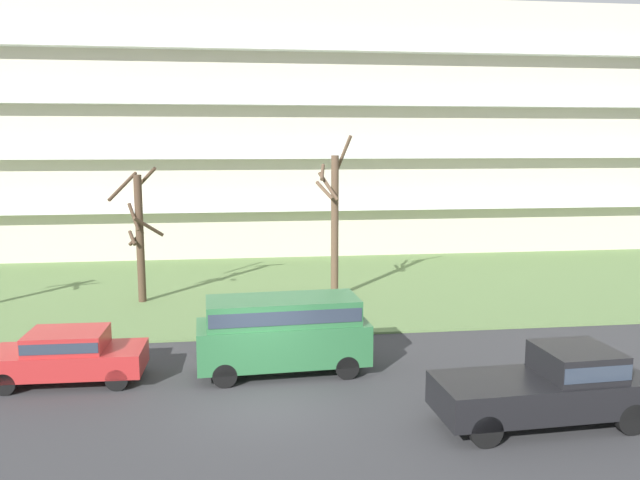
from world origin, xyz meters
TOP-DOWN VIEW (x-y plane):
  - ground at (0.00, 0.00)m, footprint 160.00×160.00m
  - grass_lawn_strip at (0.00, 14.00)m, footprint 80.00×16.00m
  - apartment_building at (0.00, 27.12)m, footprint 52.99×11.20m
  - tree_left at (-5.01, 11.88)m, footprint 2.33×2.32m
  - tree_center at (3.54, 11.57)m, footprint 1.63×1.61m
  - pickup_black_near_left at (7.01, -1.99)m, footprint 5.49×2.27m
  - van_green_center_left at (0.59, 2.50)m, footprint 5.30×2.29m
  - sedan_red_near_right at (-5.77, 2.50)m, footprint 4.43×1.88m

SIDE VIEW (x-z plane):
  - ground at x=0.00m, z-range 0.00..0.00m
  - grass_lawn_strip at x=0.00m, z-range 0.00..0.08m
  - sedan_red_near_right at x=-5.77m, z-range 0.09..1.66m
  - pickup_black_near_left at x=7.01m, z-range 0.04..1.99m
  - van_green_center_left at x=0.59m, z-range 0.22..2.58m
  - tree_left at x=-5.01m, z-range 0.13..6.14m
  - tree_center at x=3.54m, z-range -0.06..7.31m
  - apartment_building at x=0.00m, z-range 0.00..15.53m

